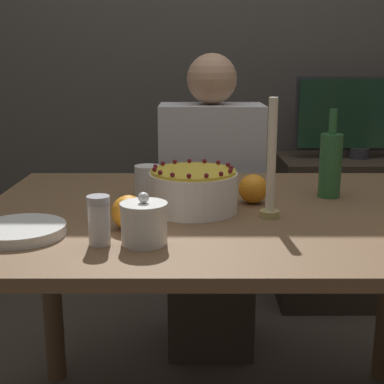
# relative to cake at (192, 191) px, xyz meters

# --- Properties ---
(wall_behind) EXTENTS (8.00, 0.05, 2.60)m
(wall_behind) POSITION_rel_cake_xyz_m (0.10, 1.42, 0.47)
(wall_behind) COLOR #4C4742
(wall_behind) RESTS_ON ground_plane
(dining_table) EXTENTS (1.35, 0.95, 0.78)m
(dining_table) POSITION_rel_cake_xyz_m (0.10, 0.02, -0.18)
(dining_table) COLOR brown
(dining_table) RESTS_ON ground_plane
(cake) EXTENTS (0.23, 0.23, 0.12)m
(cake) POSITION_rel_cake_xyz_m (0.00, 0.00, 0.00)
(cake) COLOR white
(cake) RESTS_ON dining_table
(sugar_bowl) EXTENTS (0.10, 0.10, 0.12)m
(sugar_bowl) POSITION_rel_cake_xyz_m (-0.11, -0.26, -0.01)
(sugar_bowl) COLOR white
(sugar_bowl) RESTS_ON dining_table
(sugar_shaker) EXTENTS (0.05, 0.05, 0.11)m
(sugar_shaker) POSITION_rel_cake_xyz_m (-0.20, -0.27, -0.00)
(sugar_shaker) COLOR white
(sugar_shaker) RESTS_ON dining_table
(plate_stack) EXTENTS (0.21, 0.21, 0.02)m
(plate_stack) POSITION_rel_cake_xyz_m (-0.40, -0.21, -0.04)
(plate_stack) COLOR white
(plate_stack) RESTS_ON dining_table
(candle) EXTENTS (0.05, 0.05, 0.30)m
(candle) POSITION_rel_cake_xyz_m (0.19, -0.06, 0.07)
(candle) COLOR tan
(candle) RESTS_ON dining_table
(bottle) EXTENTS (0.06, 0.06, 0.26)m
(bottle) POSITION_rel_cake_xyz_m (0.40, 0.15, 0.04)
(bottle) COLOR #2D6638
(bottle) RESTS_ON dining_table
(cup) EXTENTS (0.08, 0.08, 0.09)m
(cup) POSITION_rel_cake_xyz_m (-0.13, 0.15, -0.01)
(cup) COLOR white
(cup) RESTS_ON dining_table
(orange_fruit_0) EXTENTS (0.08, 0.08, 0.08)m
(orange_fruit_0) POSITION_rel_cake_xyz_m (0.17, 0.08, -0.01)
(orange_fruit_0) COLOR orange
(orange_fruit_0) RESTS_ON dining_table
(orange_fruit_1) EXTENTS (0.08, 0.08, 0.08)m
(orange_fruit_1) POSITION_rel_cake_xyz_m (-0.15, -0.16, -0.01)
(orange_fruit_1) COLOR orange
(orange_fruit_1) RESTS_ON dining_table
(person_man_blue_shirt) EXTENTS (0.40, 0.34, 1.20)m
(person_man_blue_shirt) POSITION_rel_cake_xyz_m (0.07, 0.69, -0.32)
(person_man_blue_shirt) COLOR #473D33
(person_man_blue_shirt) RESTS_ON ground_plane
(side_cabinet) EXTENTS (0.75, 0.44, 0.72)m
(side_cabinet) POSITION_rel_cake_xyz_m (0.80, 1.15, -0.48)
(side_cabinet) COLOR #382D23
(side_cabinet) RESTS_ON ground_plane
(tv_monitor) EXTENTS (0.62, 0.10, 0.38)m
(tv_monitor) POSITION_rel_cake_xyz_m (0.80, 1.16, 0.08)
(tv_monitor) COLOR #2D2D33
(tv_monitor) RESTS_ON side_cabinet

